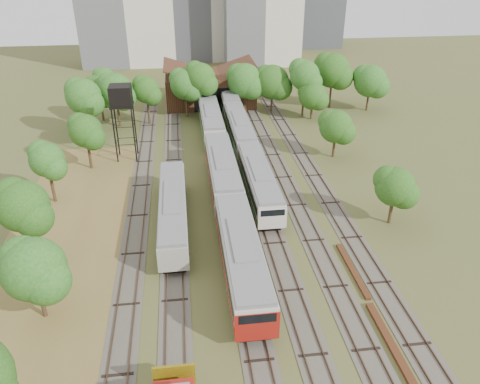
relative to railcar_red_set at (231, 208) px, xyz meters
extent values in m
plane|color=#475123|center=(2.00, -14.27, -2.17)|extent=(240.00, 240.00, 0.00)
cube|color=brown|center=(-16.00, -6.27, -2.15)|extent=(14.00, 60.00, 0.04)
cube|color=#4C473D|center=(-10.00, 10.73, -2.14)|extent=(2.60, 80.00, 0.06)
cube|color=#472D1E|center=(-10.72, 10.73, -2.05)|extent=(0.08, 80.00, 0.14)
cube|color=#472D1E|center=(-9.28, 10.73, -2.05)|extent=(0.08, 80.00, 0.14)
cube|color=#4C473D|center=(-6.00, 10.73, -2.14)|extent=(2.60, 80.00, 0.06)
cube|color=#472D1E|center=(-6.72, 10.73, -2.05)|extent=(0.08, 80.00, 0.14)
cube|color=#472D1E|center=(-5.28, 10.73, -2.05)|extent=(0.08, 80.00, 0.14)
cube|color=#4C473D|center=(0.00, 10.73, -2.14)|extent=(2.60, 80.00, 0.06)
cube|color=#472D1E|center=(-0.72, 10.73, -2.05)|extent=(0.08, 80.00, 0.14)
cube|color=#472D1E|center=(0.72, 10.73, -2.05)|extent=(0.08, 80.00, 0.14)
cube|color=#4C473D|center=(4.00, 10.73, -2.14)|extent=(2.60, 80.00, 0.06)
cube|color=#472D1E|center=(3.28, 10.73, -2.05)|extent=(0.08, 80.00, 0.14)
cube|color=#472D1E|center=(4.72, 10.73, -2.05)|extent=(0.08, 80.00, 0.14)
cube|color=#4C473D|center=(8.00, 10.73, -2.14)|extent=(2.60, 80.00, 0.06)
cube|color=#472D1E|center=(7.28, 10.73, -2.05)|extent=(0.08, 80.00, 0.14)
cube|color=#472D1E|center=(8.72, 10.73, -2.05)|extent=(0.08, 80.00, 0.14)
cube|color=#4C473D|center=(12.00, 10.73, -2.14)|extent=(2.60, 80.00, 0.06)
cube|color=#472D1E|center=(11.28, 10.73, -2.05)|extent=(0.08, 80.00, 0.14)
cube|color=#472D1E|center=(12.72, 10.73, -2.05)|extent=(0.08, 80.00, 0.14)
cube|color=black|center=(0.00, -8.69, -1.72)|extent=(2.46, 15.64, 0.90)
cube|color=beige|center=(0.00, -8.69, 0.13)|extent=(3.25, 17.00, 2.80)
cube|color=black|center=(0.00, -8.69, 0.46)|extent=(3.31, 15.64, 0.95)
cube|color=slate|center=(0.00, -8.69, 1.73)|extent=(2.99, 16.66, 0.40)
cube|color=maroon|center=(0.00, -8.69, -0.66)|extent=(3.31, 16.66, 0.50)
cube|color=maroon|center=(0.00, -17.14, -0.01)|extent=(3.29, 0.25, 2.52)
cube|color=black|center=(0.00, 8.81, -1.72)|extent=(2.46, 15.64, 0.90)
cube|color=beige|center=(0.00, 8.81, 0.13)|extent=(3.25, 17.00, 2.80)
cube|color=black|center=(0.00, 8.81, 0.46)|extent=(3.31, 15.64, 0.95)
cube|color=slate|center=(0.00, 8.81, 1.73)|extent=(2.99, 16.66, 0.40)
cube|color=maroon|center=(0.00, 8.81, -0.66)|extent=(3.31, 16.66, 0.50)
cube|color=black|center=(4.00, 6.23, -1.77)|extent=(2.21, 15.64, 0.80)
cube|color=beige|center=(4.00, 6.23, -0.11)|extent=(2.91, 17.00, 2.51)
cube|color=black|center=(4.00, 6.23, 0.19)|extent=(2.97, 15.64, 0.85)
cube|color=slate|center=(4.00, 6.23, 1.32)|extent=(2.68, 16.66, 0.36)
cube|color=#1A6A28|center=(4.00, 6.23, -0.81)|extent=(2.97, 16.66, 0.45)
cube|color=beige|center=(4.00, -2.22, -0.24)|extent=(2.95, 0.25, 2.26)
cube|color=black|center=(4.00, 23.73, -1.77)|extent=(2.21, 15.64, 0.80)
cube|color=beige|center=(4.00, 23.73, -0.11)|extent=(2.91, 17.00, 2.51)
cube|color=black|center=(4.00, 23.73, 0.19)|extent=(2.97, 15.64, 0.85)
cube|color=slate|center=(4.00, 23.73, 1.32)|extent=(2.68, 16.66, 0.36)
cube|color=#1A6A28|center=(4.00, 23.73, -0.81)|extent=(2.97, 16.66, 0.45)
cube|color=black|center=(4.00, 41.23, -1.77)|extent=(2.21, 15.64, 0.80)
cube|color=beige|center=(4.00, 41.23, -0.11)|extent=(2.91, 17.00, 2.51)
cube|color=black|center=(4.00, 41.23, 0.19)|extent=(2.97, 15.64, 0.85)
cube|color=slate|center=(4.00, 41.23, 1.32)|extent=(2.68, 16.66, 0.36)
cube|color=#1A6A28|center=(4.00, 41.23, -0.81)|extent=(2.97, 16.66, 0.45)
cube|color=black|center=(0.00, 27.31, -1.74)|extent=(2.34, 14.72, 0.85)
cube|color=beige|center=(0.00, 27.31, 0.01)|extent=(3.08, 16.00, 2.66)
cube|color=black|center=(0.00, 27.31, 0.33)|extent=(3.14, 14.72, 0.90)
cube|color=slate|center=(0.00, 27.31, 1.53)|extent=(2.84, 15.68, 0.38)
cube|color=#1A6A28|center=(0.00, 27.31, -0.73)|extent=(3.14, 15.68, 0.48)
cube|color=beige|center=(0.00, 19.36, -0.12)|extent=(3.12, 0.25, 2.39)
cube|color=gold|center=(-6.00, -20.32, -0.52)|extent=(2.77, 0.20, 1.85)
cube|color=black|center=(-6.00, 0.87, -1.78)|extent=(2.12, 16.56, 0.77)
cube|color=gray|center=(-6.00, 0.87, -0.19)|extent=(2.79, 18.00, 2.40)
cube|color=black|center=(-6.00, 0.87, 0.09)|extent=(2.85, 16.56, 0.82)
cube|color=slate|center=(-6.00, 0.87, 1.18)|extent=(2.57, 17.64, 0.35)
cylinder|color=black|center=(-13.56, 18.39, 1.60)|extent=(0.19, 0.19, 7.53)
cylinder|color=black|center=(-11.01, 18.39, 1.60)|extent=(0.19, 0.19, 7.53)
cylinder|color=black|center=(-13.56, 20.93, 1.60)|extent=(0.19, 0.19, 7.53)
cylinder|color=black|center=(-11.01, 20.93, 1.60)|extent=(0.19, 0.19, 7.53)
cube|color=black|center=(-12.28, 19.66, 5.46)|extent=(2.97, 2.97, 0.20)
cube|color=black|center=(-12.28, 19.66, 6.83)|extent=(2.82, 2.82, 2.54)
cube|color=#532C17|center=(10.00, -18.29, -2.02)|extent=(0.60, 9.01, 0.30)
cube|color=#532C17|center=(10.20, -9.12, -2.04)|extent=(0.50, 8.07, 0.26)
cube|color=#3C1B16|center=(1.00, 43.73, 0.58)|extent=(16.00, 11.00, 5.50)
cube|color=#3C1B16|center=(-3.00, 43.73, 3.93)|extent=(8.45, 11.55, 2.96)
cube|color=#3C1B16|center=(5.00, 43.73, 3.93)|extent=(8.45, 11.55, 2.96)
cube|color=black|center=(1.00, 38.28, 0.03)|extent=(6.40, 0.15, 4.12)
cylinder|color=#382616|center=(-16.38, -11.55, -0.32)|extent=(0.36, 0.36, 3.69)
sphere|color=#164F15|center=(-16.38, -11.55, 2.53)|extent=(4.97, 4.97, 4.97)
cylinder|color=#382616|center=(-19.01, -3.72, 0.17)|extent=(0.36, 0.36, 4.68)
sphere|color=#164F15|center=(-19.01, -3.72, 3.79)|extent=(4.71, 4.71, 4.71)
cylinder|color=#382616|center=(-19.70, 7.99, -0.09)|extent=(0.36, 0.36, 4.16)
sphere|color=#164F15|center=(-19.70, 7.99, 3.12)|extent=(3.89, 3.89, 3.89)
cylinder|color=#382616|center=(-16.87, 16.82, -0.09)|extent=(0.36, 0.36, 4.15)
sphere|color=#164F15|center=(-16.87, 16.82, 3.11)|extent=(4.33, 4.33, 4.33)
cylinder|color=#382616|center=(-18.94, 29.06, 0.30)|extent=(0.36, 0.36, 4.94)
sphere|color=#164F15|center=(-18.94, 29.06, 4.12)|extent=(5.35, 5.35, 5.35)
cylinder|color=#382616|center=(-17.73, 36.18, -0.20)|extent=(0.36, 0.36, 3.93)
sphere|color=#164F15|center=(-17.73, 36.18, 2.84)|extent=(5.01, 5.01, 5.01)
cylinder|color=#382616|center=(-18.24, 46.75, -0.49)|extent=(0.36, 0.36, 3.36)
sphere|color=#164F15|center=(-18.24, 46.75, 2.11)|extent=(4.37, 4.37, 4.37)
cylinder|color=#382616|center=(-14.66, 32.86, 0.15)|extent=(0.36, 0.36, 4.62)
sphere|color=#164F15|center=(-14.66, 32.86, 3.72)|extent=(5.61, 5.61, 5.61)
cylinder|color=#382616|center=(-9.86, 33.39, 0.08)|extent=(0.36, 0.36, 4.50)
sphere|color=#164F15|center=(-9.86, 33.39, 3.56)|extent=(4.25, 4.25, 4.25)
cylinder|color=#382616|center=(-3.54, 36.18, 0.07)|extent=(0.36, 0.36, 4.47)
sphere|color=#164F15|center=(-3.54, 36.18, 3.53)|extent=(5.17, 5.17, 5.17)
cylinder|color=#382616|center=(-1.00, 35.68, 0.52)|extent=(0.36, 0.36, 5.37)
sphere|color=#164F15|center=(-1.00, 35.68, 4.67)|extent=(4.94, 4.94, 4.94)
cylinder|color=#382616|center=(6.73, 37.98, -0.03)|extent=(0.36, 0.36, 4.28)
sphere|color=#164F15|center=(6.73, 37.98, 3.27)|extent=(6.03, 6.03, 6.03)
cylinder|color=#382616|center=(11.45, 37.18, -0.09)|extent=(0.36, 0.36, 4.16)
sphere|color=#164F15|center=(11.45, 37.18, 3.13)|extent=(5.91, 5.91, 5.91)
cylinder|color=#382616|center=(16.40, 34.32, 0.58)|extent=(0.36, 0.36, 5.50)
sphere|color=#164F15|center=(16.40, 34.32, 4.83)|extent=(5.00, 5.00, 5.00)
cylinder|color=#382616|center=(22.44, 38.13, 0.48)|extent=(0.36, 0.36, 5.30)
sphere|color=#164F15|center=(22.44, 38.13, 4.57)|extent=(6.08, 6.08, 6.08)
cylinder|color=#382616|center=(28.59, 35.64, -0.08)|extent=(0.36, 0.36, 4.17)
sphere|color=#164F15|center=(28.59, 35.64, 3.13)|extent=(5.60, 5.60, 5.60)
cylinder|color=#382616|center=(16.95, -1.53, -0.44)|extent=(0.36, 0.36, 3.45)
sphere|color=#164F15|center=(16.95, -1.53, 2.22)|extent=(4.15, 4.15, 4.15)
cylinder|color=#382616|center=(16.32, 16.34, -0.40)|extent=(0.36, 0.36, 3.53)
sphere|color=#164F15|center=(16.32, 16.34, 2.33)|extent=(4.56, 4.56, 4.56)
cylinder|color=#382616|center=(17.43, 32.38, -0.58)|extent=(0.36, 0.36, 3.17)
sphere|color=#164F15|center=(17.43, 32.38, 1.86)|extent=(4.61, 4.61, 4.61)
camera|label=1|loc=(-4.47, -41.96, 24.46)|focal=35.00mm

